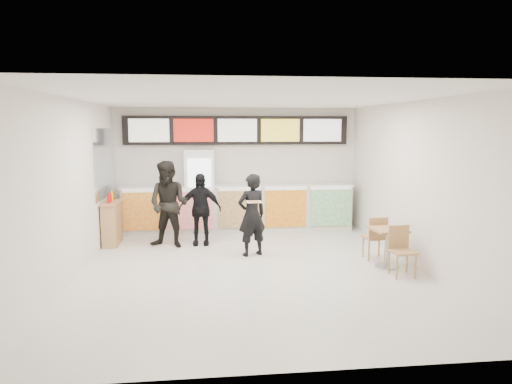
{
  "coord_description": "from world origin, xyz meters",
  "views": [
    {
      "loc": [
        -0.77,
        -7.85,
        2.52
      ],
      "look_at": [
        0.22,
        1.2,
        1.23
      ],
      "focal_mm": 32.0,
      "sensor_mm": 36.0,
      "label": 1
    }
  ],
  "objects": [
    {
      "name": "pizza_slice",
      "position": [
        0.11,
        0.47,
        1.16
      ],
      "size": [
        0.36,
        0.36,
        0.02
      ],
      "color": "beige",
      "rests_on": "customer_main"
    },
    {
      "name": "condiment_ledge",
      "position": [
        -2.82,
        2.1,
        0.48
      ],
      "size": [
        0.34,
        0.84,
        1.12
      ],
      "color": "tan",
      "rests_on": "floor"
    },
    {
      "name": "wall_back",
      "position": [
        0.0,
        3.5,
        1.5
      ],
      "size": [
        6.0,
        0.0,
        6.0
      ],
      "primitive_type": "plane",
      "rotation": [
        1.57,
        0.0,
        0.0
      ],
      "color": "silver",
      "rests_on": "floor"
    },
    {
      "name": "cafe_table",
      "position": [
        2.48,
        -0.12,
        0.5
      ],
      "size": [
        0.62,
        1.48,
        0.85
      ],
      "rotation": [
        0.0,
        0.0,
        0.1
      ],
      "color": "tan",
      "rests_on": "floor"
    },
    {
      "name": "floor",
      "position": [
        0.0,
        0.0,
        0.0
      ],
      "size": [
        7.0,
        7.0,
        0.0
      ],
      "primitive_type": "plane",
      "color": "beige",
      "rests_on": "ground"
    },
    {
      "name": "menu_board",
      "position": [
        0.0,
        3.41,
        2.45
      ],
      "size": [
        5.5,
        0.14,
        0.7
      ],
      "color": "black",
      "rests_on": "wall_back"
    },
    {
      "name": "drinks_fridge",
      "position": [
        -0.93,
        3.11,
        1.0
      ],
      "size": [
        0.7,
        0.67,
        2.0
      ],
      "color": "white",
      "rests_on": "floor"
    },
    {
      "name": "customer_left",
      "position": [
        -1.56,
        1.74,
        0.92
      ],
      "size": [
        1.08,
        0.96,
        1.83
      ],
      "primitive_type": "imported",
      "rotation": [
        0.0,
        0.0,
        -0.35
      ],
      "color": "black",
      "rests_on": "floor"
    },
    {
      "name": "ceiling",
      "position": [
        0.0,
        0.0,
        3.0
      ],
      "size": [
        7.0,
        7.0,
        0.0
      ],
      "primitive_type": "plane",
      "rotation": [
        3.14,
        0.0,
        0.0
      ],
      "color": "white",
      "rests_on": "wall_back"
    },
    {
      "name": "service_counter",
      "position": [
        0.0,
        3.09,
        0.57
      ],
      "size": [
        5.56,
        0.77,
        1.14
      ],
      "color": "silver",
      "rests_on": "floor"
    },
    {
      "name": "customer_main",
      "position": [
        0.11,
        0.92,
        0.82
      ],
      "size": [
        0.7,
        0.58,
        1.63
      ],
      "primitive_type": "imported",
      "rotation": [
        0.0,
        0.0,
        3.51
      ],
      "color": "black",
      "rests_on": "floor"
    },
    {
      "name": "wall_left",
      "position": [
        -3.0,
        0.0,
        1.5
      ],
      "size": [
        0.0,
        7.0,
        7.0
      ],
      "primitive_type": "plane",
      "rotation": [
        1.57,
        0.0,
        1.57
      ],
      "color": "silver",
      "rests_on": "floor"
    },
    {
      "name": "wall_right",
      "position": [
        3.0,
        0.0,
        1.5
      ],
      "size": [
        0.0,
        7.0,
        7.0
      ],
      "primitive_type": "plane",
      "rotation": [
        1.57,
        0.0,
        -1.57
      ],
      "color": "silver",
      "rests_on": "floor"
    },
    {
      "name": "customer_mid",
      "position": [
        -0.92,
        1.88,
        0.78
      ],
      "size": [
        0.93,
        0.44,
        1.55
      ],
      "primitive_type": "imported",
      "rotation": [
        0.0,
        0.0,
        -0.06
      ],
      "color": "black",
      "rests_on": "floor"
    },
    {
      "name": "mirror_panel",
      "position": [
        -2.99,
        2.45,
        1.75
      ],
      "size": [
        0.01,
        2.0,
        1.5
      ],
      "primitive_type": "cube",
      "color": "#B2B7BF",
      "rests_on": "wall_left"
    }
  ]
}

